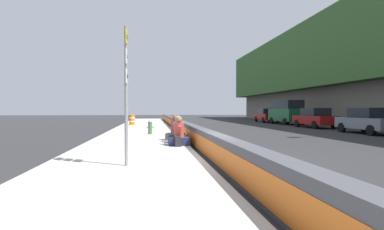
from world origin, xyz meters
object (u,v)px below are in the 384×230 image
at_px(seated_person_foreground, 179,136).
at_px(backpack, 178,142).
at_px(parked_car_third, 368,121).
at_px(parked_car_midline, 287,112).
at_px(parked_car_far, 267,115).
at_px(seated_person_middle, 178,134).
at_px(seated_person_rear, 175,132).
at_px(parked_car_fourth, 315,118).
at_px(fire_hydrant, 150,127).
at_px(construction_barrel, 132,120).
at_px(route_sign_post, 126,85).

xyz_separation_m(seated_person_foreground, backpack, (-0.48, 0.08, -0.17)).
distance_m(parked_car_third, parked_car_midline, 12.68).
bearing_deg(seated_person_foreground, backpack, 170.21).
bearing_deg(backpack, parked_car_far, -28.21).
distance_m(seated_person_middle, backpack, 1.46).
bearing_deg(seated_person_rear, seated_person_middle, -177.37).
bearing_deg(parked_car_fourth, parked_car_midline, -2.57).
relative_size(fire_hydrant, parked_car_far, 0.19).
bearing_deg(parked_car_midline, seated_person_rear, 141.34).
xyz_separation_m(seated_person_foreground, parked_car_midline, (18.56, -13.19, 0.85)).
height_order(construction_barrel, parked_car_midline, parked_car_midline).
height_order(fire_hydrant, backpack, fire_hydrant).
distance_m(route_sign_post, seated_person_middle, 5.89).
relative_size(route_sign_post, seated_person_middle, 3.06).
bearing_deg(seated_person_rear, backpack, 178.11).
distance_m(seated_person_foreground, backpack, 0.51).
bearing_deg(construction_barrel, parked_car_fourth, -105.83).
bearing_deg(fire_hydrant, parked_car_fourth, -64.67).
relative_size(construction_barrel, parked_car_third, 0.21).
bearing_deg(parked_car_fourth, route_sign_post, 138.81).
bearing_deg(parked_car_fourth, parked_car_third, -179.68).
bearing_deg(fire_hydrant, parked_car_far, -37.85).
height_order(seated_person_foreground, seated_person_middle, same).
relative_size(fire_hydrant, seated_person_middle, 0.75).
distance_m(seated_person_middle, parked_car_fourth, 17.20).
bearing_deg(parked_car_midline, route_sign_post, 146.92).
relative_size(fire_hydrant, seated_person_foreground, 0.75).
distance_m(fire_hydrant, backpack, 6.29).
height_order(route_sign_post, parked_car_third, route_sign_post).
xyz_separation_m(seated_person_foreground, parked_car_third, (5.89, -12.95, 0.35)).
bearing_deg(parked_car_third, construction_barrel, 55.35).
relative_size(backpack, construction_barrel, 0.42).
xyz_separation_m(route_sign_post, construction_barrel, (21.25, 1.20, -1.61)).
xyz_separation_m(seated_person_foreground, construction_barrel, (16.88, 2.96, 0.11)).
bearing_deg(construction_barrel, parked_car_third, -124.65).
distance_m(parked_car_third, parked_car_far, 18.24).
relative_size(route_sign_post, parked_car_midline, 0.70).
bearing_deg(seated_person_rear, seated_person_foreground, 179.94).
distance_m(seated_person_foreground, construction_barrel, 17.14).
bearing_deg(backpack, fire_hydrant, 10.22).
height_order(route_sign_post, fire_hydrant, route_sign_post).
relative_size(route_sign_post, parked_car_far, 0.79).
xyz_separation_m(seated_person_foreground, seated_person_rear, (2.08, -0.00, 0.00)).
relative_size(construction_barrel, parked_car_far, 0.21).
xyz_separation_m(route_sign_post, seated_person_rear, (6.45, -1.75, -1.72)).
bearing_deg(construction_barrel, route_sign_post, -176.76).
height_order(parked_car_fourth, parked_car_midline, parked_car_midline).
distance_m(route_sign_post, fire_hydrant, 10.22).
xyz_separation_m(seated_person_middle, backpack, (-1.44, 0.14, -0.17)).
xyz_separation_m(seated_person_middle, seated_person_rear, (1.12, 0.05, 0.00)).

